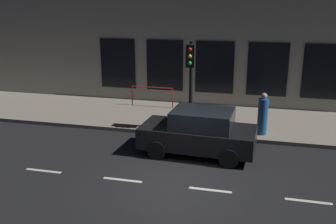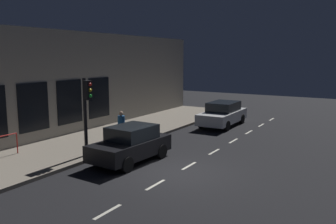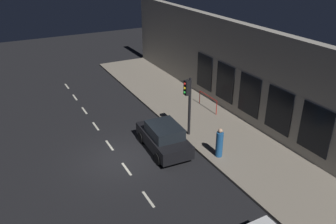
# 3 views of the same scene
# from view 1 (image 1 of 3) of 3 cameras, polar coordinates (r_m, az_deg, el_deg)

# --- Properties ---
(ground_plane) EXTENTS (60.00, 60.00, 0.00)m
(ground_plane) POSITION_cam_1_polar(r_m,az_deg,el_deg) (10.98, 1.12, -11.10)
(ground_plane) COLOR black
(sidewalk) EXTENTS (4.50, 32.00, 0.15)m
(sidewalk) POSITION_cam_1_polar(r_m,az_deg,el_deg) (16.67, 5.86, -1.10)
(sidewalk) COLOR gray
(sidewalk) RESTS_ON ground
(building_facade) EXTENTS (0.65, 32.00, 6.01)m
(building_facade) POSITION_cam_1_polar(r_m,az_deg,el_deg) (18.54, 7.26, 9.90)
(building_facade) COLOR gray
(building_facade) RESTS_ON ground
(lane_centre_line) EXTENTS (0.12, 27.20, 0.01)m
(lane_centre_line) POSITION_cam_1_polar(r_m,az_deg,el_deg) (10.83, 6.39, -11.60)
(lane_centre_line) COLOR beige
(lane_centre_line) RESTS_ON ground
(traffic_light) EXTENTS (0.50, 0.32, 3.48)m
(traffic_light) POSITION_cam_1_polar(r_m,az_deg,el_deg) (14.35, 3.45, 6.02)
(traffic_light) COLOR black
(traffic_light) RESTS_ON sidewalk
(parked_car_1) EXTENTS (2.02, 3.94, 1.58)m
(parked_car_1) POSITION_cam_1_polar(r_m,az_deg,el_deg) (12.88, 4.68, -3.07)
(parked_car_1) COLOR black
(parked_car_1) RESTS_ON ground
(pedestrian_0) EXTENTS (0.45, 0.45, 1.62)m
(pedestrian_0) POSITION_cam_1_polar(r_m,az_deg,el_deg) (14.78, 14.09, -0.50)
(pedestrian_0) COLOR #1E5189
(pedestrian_0) RESTS_ON sidewalk
(red_railing) EXTENTS (0.05, 2.08, 0.97)m
(red_railing) POSITION_cam_1_polar(r_m,az_deg,el_deg) (18.14, -2.42, 3.04)
(red_railing) COLOR red
(red_railing) RESTS_ON sidewalk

